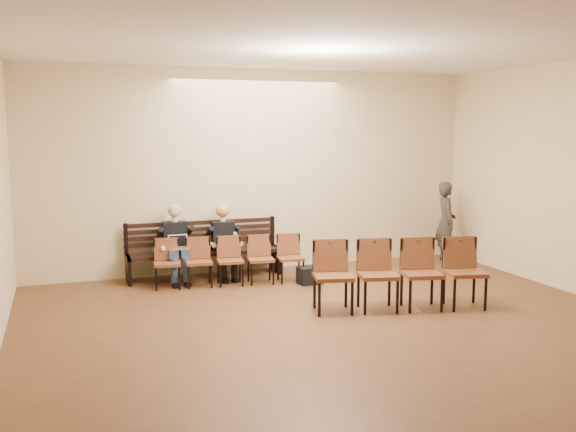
% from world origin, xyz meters
% --- Properties ---
extents(ground, '(10.00, 10.00, 0.00)m').
position_xyz_m(ground, '(0.00, 0.00, 0.00)').
color(ground, brown).
rests_on(ground, ground).
extents(room_walls, '(8.02, 10.01, 3.51)m').
position_xyz_m(room_walls, '(0.00, 0.79, 2.54)').
color(room_walls, beige).
rests_on(room_walls, ground).
extents(bench, '(2.60, 0.90, 0.45)m').
position_xyz_m(bench, '(-1.04, 4.65, 0.23)').
color(bench, black).
rests_on(bench, ground).
extents(seated_man, '(0.49, 0.68, 1.19)m').
position_xyz_m(seated_man, '(-1.54, 4.53, 0.59)').
color(seated_man, black).
rests_on(seated_man, ground).
extents(seated_woman, '(0.46, 0.64, 1.07)m').
position_xyz_m(seated_woman, '(-0.73, 4.53, 0.54)').
color(seated_woman, black).
rests_on(seated_woman, ground).
extents(laptop, '(0.35, 0.31, 0.22)m').
position_xyz_m(laptop, '(-1.52, 4.31, 0.56)').
color(laptop, silver).
rests_on(laptop, bench).
extents(water_bottle, '(0.09, 0.09, 0.25)m').
position_xyz_m(water_bottle, '(-0.61, 4.29, 0.57)').
color(water_bottle, silver).
rests_on(water_bottle, bench).
extents(bag, '(0.40, 0.30, 0.28)m').
position_xyz_m(bag, '(0.46, 3.63, 0.14)').
color(bag, black).
rests_on(bag, ground).
extents(passerby, '(0.59, 0.73, 1.73)m').
position_xyz_m(passerby, '(3.50, 4.42, 0.86)').
color(passerby, '#36322C').
rests_on(passerby, ground).
extents(chair_row_front, '(2.42, 0.72, 0.78)m').
position_xyz_m(chair_row_front, '(-0.77, 4.00, 0.39)').
color(chair_row_front, brown).
rests_on(chair_row_front, ground).
extents(chair_row_back, '(2.44, 1.04, 0.98)m').
position_xyz_m(chair_row_back, '(1.09, 1.85, 0.49)').
color(chair_row_back, brown).
rests_on(chair_row_back, ground).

